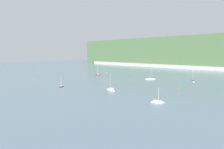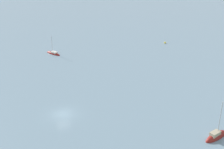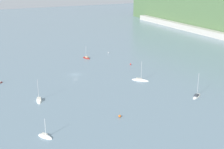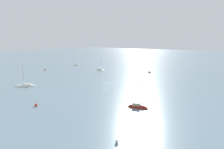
# 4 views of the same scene
# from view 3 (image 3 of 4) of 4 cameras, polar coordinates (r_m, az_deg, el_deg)

# --- Properties ---
(ground_plane) EXTENTS (600.00, 600.00, 0.00)m
(ground_plane) POSITION_cam_3_polar(r_m,az_deg,el_deg) (148.70, -6.79, -0.00)
(ground_plane) COLOR slate
(sailboat_1) EXTENTS (7.39, 3.37, 9.02)m
(sailboat_1) POSITION_cam_3_polar(r_m,az_deg,el_deg) (121.24, -13.20, -4.61)
(sailboat_1) COLOR white
(sailboat_1) RESTS_ON ground_plane
(sailboat_2) EXTENTS (7.28, 7.14, 9.62)m
(sailboat_2) POSITION_cam_3_polar(r_m,az_deg,el_deg) (140.11, 5.17, -1.07)
(sailboat_2) COLOR white
(sailboat_2) RESTS_ON ground_plane
(sailboat_3) EXTENTS (5.40, 4.33, 6.91)m
(sailboat_3) POSITION_cam_3_polar(r_m,az_deg,el_deg) (95.50, -12.11, -11.11)
(sailboat_3) COLOR white
(sailboat_3) RESTS_ON ground_plane
(sailboat_4) EXTENTS (5.26, 6.97, 10.12)m
(sailboat_4) POSITION_cam_3_polar(r_m,az_deg,el_deg) (126.19, 15.22, -3.86)
(sailboat_4) COLOR white
(sailboat_4) RESTS_ON ground_plane
(sailboat_5) EXTENTS (5.56, 3.18, 8.11)m
(sailboat_5) POSITION_cam_3_polar(r_m,az_deg,el_deg) (175.82, -4.69, 2.97)
(sailboat_5) COLOR maroon
(sailboat_5) RESTS_ON ground_plane
(mooring_buoy_1) EXTENTS (0.88, 0.88, 0.88)m
(mooring_buoy_1) POSITION_cam_3_polar(r_m,az_deg,el_deg) (105.03, 1.42, -7.61)
(mooring_buoy_1) COLOR orange
(mooring_buoy_1) RESTS_ON ground_plane
(mooring_buoy_2) EXTENTS (0.62, 0.62, 0.62)m
(mooring_buoy_2) POSITION_cam_3_polar(r_m,az_deg,el_deg) (186.76, -0.68, 4.00)
(mooring_buoy_2) COLOR white
(mooring_buoy_2) RESTS_ON ground_plane
(mooring_buoy_3) EXTENTS (0.75, 0.75, 0.75)m
(mooring_buoy_3) POSITION_cam_3_polar(r_m,az_deg,el_deg) (163.21, 3.41, 1.89)
(mooring_buoy_3) COLOR red
(mooring_buoy_3) RESTS_ON ground_plane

